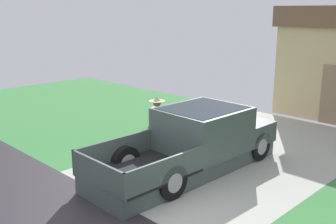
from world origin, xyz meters
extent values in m
cube|color=#B0B3A8|center=(0.00, 4.50, -0.03)|extent=(5.20, 9.00, 0.06)
cube|color=#3C8342|center=(-8.60, 4.50, -0.03)|extent=(12.00, 9.00, 0.06)
cube|color=#414F4B|center=(-0.32, 2.32, 0.21)|extent=(1.83, 5.50, 0.42)
cube|color=#414F4B|center=(-0.31, 2.94, 1.00)|extent=(1.92, 2.13, 1.16)
cube|color=#1E2833|center=(-0.31, 2.94, 1.34)|extent=(1.69, 1.96, 0.49)
cube|color=#414F4B|center=(-0.28, 4.52, 0.71)|extent=(1.90, 1.10, 0.57)
cube|color=black|center=(-0.35, 0.74, 0.45)|extent=(1.92, 2.34, 0.06)
cube|color=#414F4B|center=(-1.26, 0.76, 0.72)|extent=(0.10, 2.31, 0.60)
cube|color=#414F4B|center=(0.56, 0.72, 0.72)|extent=(0.10, 2.31, 0.60)
cube|color=#414F4B|center=(-0.37, -0.38, 0.72)|extent=(1.88, 0.09, 0.60)
cube|color=black|center=(-1.34, 3.69, 1.25)|extent=(0.10, 0.18, 0.20)
cylinder|color=black|center=(-1.10, 4.37, 0.40)|extent=(0.27, 0.80, 0.80)
cylinder|color=#9E9EA3|center=(-1.10, 4.37, 0.40)|extent=(0.29, 0.45, 0.44)
cylinder|color=black|center=(0.52, 4.34, 0.40)|extent=(0.27, 0.80, 0.80)
cylinder|color=#9E9EA3|center=(0.52, 4.34, 0.40)|extent=(0.29, 0.45, 0.44)
cylinder|color=black|center=(-1.16, 0.99, 0.40)|extent=(0.27, 0.80, 0.80)
cylinder|color=#9E9EA3|center=(-1.16, 0.99, 0.40)|extent=(0.29, 0.45, 0.44)
cylinder|color=black|center=(0.46, 0.96, 0.40)|extent=(0.27, 0.80, 0.80)
cylinder|color=#9E9EA3|center=(0.46, 0.96, 0.40)|extent=(0.29, 0.45, 0.44)
cylinder|color=brown|center=(-1.73, 2.38, 0.45)|extent=(0.17, 0.17, 0.91)
cylinder|color=brown|center=(-1.45, 2.63, 0.45)|extent=(0.17, 0.17, 0.91)
cylinder|color=silver|center=(-1.59, 2.51, 1.16)|extent=(0.32, 0.32, 0.57)
cylinder|color=brown|center=(-1.73, 2.38, 1.13)|extent=(0.09, 0.09, 0.57)
cylinder|color=brown|center=(-1.45, 2.63, 1.13)|extent=(0.09, 0.09, 0.57)
sphere|color=brown|center=(-1.59, 2.51, 1.58)|extent=(0.23, 0.23, 0.23)
cylinder|color=#D1B78E|center=(-1.59, 2.51, 1.63)|extent=(0.45, 0.45, 0.01)
cone|color=#D1B78E|center=(-1.59, 2.51, 1.69)|extent=(0.24, 0.24, 0.12)
cube|color=brown|center=(-1.62, 2.16, 0.10)|extent=(0.34, 0.21, 0.20)
torus|color=brown|center=(-1.62, 2.16, 0.25)|extent=(0.31, 0.02, 0.31)
camera|label=1|loc=(6.09, -4.80, 4.04)|focal=42.59mm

